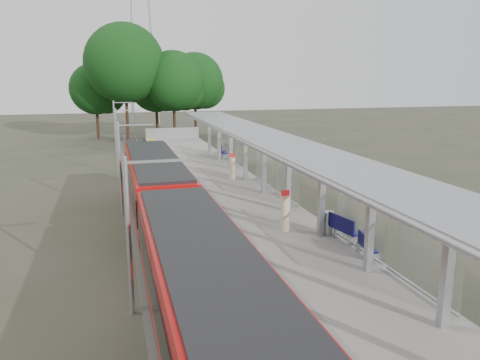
{
  "coord_description": "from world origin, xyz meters",
  "views": [
    {
      "loc": [
        -6.64,
        -8.0,
        7.87
      ],
      "look_at": [
        0.02,
        16.19,
        2.3
      ],
      "focal_mm": 35.0,
      "sensor_mm": 36.0,
      "label": 1
    }
  ],
  "objects_px": {
    "bench_near": "(366,245)",
    "info_pillar_near": "(285,213)",
    "train": "(172,223)",
    "litter_bin": "(328,223)",
    "bench_mid": "(343,228)",
    "info_pillar_far": "(232,168)",
    "bench_far": "(222,151)"
  },
  "relations": [
    {
      "from": "bench_mid",
      "to": "bench_far",
      "type": "relative_size",
      "value": 0.98
    },
    {
      "from": "bench_far",
      "to": "info_pillar_far",
      "type": "relative_size",
      "value": 0.97
    },
    {
      "from": "bench_near",
      "to": "bench_mid",
      "type": "relative_size",
      "value": 0.82
    },
    {
      "from": "info_pillar_far",
      "to": "bench_far",
      "type": "bearing_deg",
      "value": 76.84
    },
    {
      "from": "info_pillar_near",
      "to": "info_pillar_far",
      "type": "xyz_separation_m",
      "value": [
        0.45,
        11.24,
        -0.05
      ]
    },
    {
      "from": "litter_bin",
      "to": "info_pillar_far",
      "type": "bearing_deg",
      "value": 95.74
    },
    {
      "from": "litter_bin",
      "to": "bench_far",
      "type": "bearing_deg",
      "value": 89.81
    },
    {
      "from": "bench_mid",
      "to": "litter_bin",
      "type": "height_order",
      "value": "bench_mid"
    },
    {
      "from": "litter_bin",
      "to": "bench_mid",
      "type": "bearing_deg",
      "value": -78.08
    },
    {
      "from": "bench_far",
      "to": "litter_bin",
      "type": "bearing_deg",
      "value": -80.35
    },
    {
      "from": "train",
      "to": "bench_near",
      "type": "xyz_separation_m",
      "value": [
        7.12,
        -3.04,
        -0.57
      ]
    },
    {
      "from": "train",
      "to": "litter_bin",
      "type": "xyz_separation_m",
      "value": [
        6.88,
        -0.15,
        -0.54
      ]
    },
    {
      "from": "litter_bin",
      "to": "bench_near",
      "type": "bearing_deg",
      "value": -85.29
    },
    {
      "from": "bench_near",
      "to": "bench_far",
      "type": "xyz_separation_m",
      "value": [
        -0.17,
        23.49,
        0.12
      ]
    },
    {
      "from": "bench_far",
      "to": "litter_bin",
      "type": "xyz_separation_m",
      "value": [
        -0.07,
        -20.6,
        -0.08
      ]
    },
    {
      "from": "bench_near",
      "to": "info_pillar_near",
      "type": "bearing_deg",
      "value": 127.49
    },
    {
      "from": "info_pillar_near",
      "to": "litter_bin",
      "type": "xyz_separation_m",
      "value": [
        1.67,
        -0.94,
        -0.31
      ]
    },
    {
      "from": "train",
      "to": "bench_mid",
      "type": "xyz_separation_m",
      "value": [
        7.1,
        -1.19,
        -0.46
      ]
    },
    {
      "from": "train",
      "to": "litter_bin",
      "type": "relative_size",
      "value": 26.74
    },
    {
      "from": "train",
      "to": "bench_mid",
      "type": "distance_m",
      "value": 7.22
    },
    {
      "from": "bench_far",
      "to": "info_pillar_far",
      "type": "xyz_separation_m",
      "value": [
        -1.29,
        -8.42,
        0.17
      ]
    },
    {
      "from": "bench_mid",
      "to": "info_pillar_far",
      "type": "relative_size",
      "value": 0.96
    },
    {
      "from": "bench_near",
      "to": "train",
      "type": "bearing_deg",
      "value": 167.9
    },
    {
      "from": "bench_near",
      "to": "bench_far",
      "type": "bearing_deg",
      "value": 101.41
    },
    {
      "from": "train",
      "to": "info_pillar_far",
      "type": "distance_m",
      "value": 13.3
    },
    {
      "from": "bench_far",
      "to": "info_pillar_near",
      "type": "height_order",
      "value": "info_pillar_near"
    },
    {
      "from": "bench_mid",
      "to": "bench_far",
      "type": "bearing_deg",
      "value": 78.36
    },
    {
      "from": "train",
      "to": "litter_bin",
      "type": "height_order",
      "value": "train"
    },
    {
      "from": "bench_near",
      "to": "info_pillar_far",
      "type": "height_order",
      "value": "info_pillar_far"
    },
    {
      "from": "bench_near",
      "to": "info_pillar_far",
      "type": "relative_size",
      "value": 0.79
    },
    {
      "from": "info_pillar_near",
      "to": "litter_bin",
      "type": "bearing_deg",
      "value": -23.19
    },
    {
      "from": "train",
      "to": "bench_far",
      "type": "relative_size",
      "value": 15.95
    }
  ]
}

